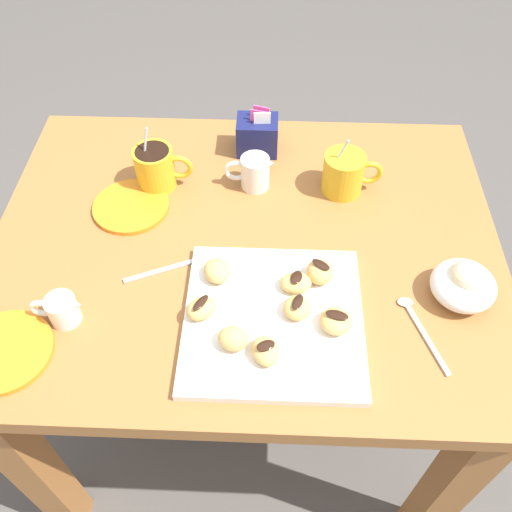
# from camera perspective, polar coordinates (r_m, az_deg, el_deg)

# --- Properties ---
(ground_plane) EXTENTS (8.00, 8.00, 0.00)m
(ground_plane) POSITION_cam_1_polar(r_m,az_deg,el_deg) (1.68, -0.74, -15.12)
(ground_plane) COLOR #514C47
(dining_table) EXTENTS (0.99, 0.77, 0.73)m
(dining_table) POSITION_cam_1_polar(r_m,az_deg,el_deg) (1.17, -1.03, -2.88)
(dining_table) COLOR #A36633
(dining_table) RESTS_ON ground_plane
(pastry_plate_square) EXTENTS (0.30, 0.30, 0.02)m
(pastry_plate_square) POSITION_cam_1_polar(r_m,az_deg,el_deg) (0.94, 1.83, -6.61)
(pastry_plate_square) COLOR white
(pastry_plate_square) RESTS_ON dining_table
(coffee_mug_mustard_left) EXTENTS (0.12, 0.08, 0.14)m
(coffee_mug_mustard_left) POSITION_cam_1_polar(r_m,az_deg,el_deg) (1.16, -10.39, 9.13)
(coffee_mug_mustard_left) COLOR gold
(coffee_mug_mustard_left) RESTS_ON dining_table
(coffee_mug_mustard_right) EXTENTS (0.12, 0.08, 0.13)m
(coffee_mug_mustard_right) POSITION_cam_1_polar(r_m,az_deg,el_deg) (1.15, 9.21, 8.61)
(coffee_mug_mustard_right) COLOR gold
(coffee_mug_mustard_right) RESTS_ON dining_table
(cream_pitcher_white) EXTENTS (0.10, 0.06, 0.07)m
(cream_pitcher_white) POSITION_cam_1_polar(r_m,az_deg,el_deg) (1.15, -0.19, 8.83)
(cream_pitcher_white) COLOR white
(cream_pitcher_white) RESTS_ON dining_table
(sugar_caddy) EXTENTS (0.09, 0.07, 0.11)m
(sugar_caddy) POSITION_cam_1_polar(r_m,az_deg,el_deg) (1.24, 0.14, 12.50)
(sugar_caddy) COLOR #191E51
(sugar_caddy) RESTS_ON dining_table
(ice_cream_bowl) EXTENTS (0.11, 0.11, 0.08)m
(ice_cream_bowl) POSITION_cam_1_polar(r_m,az_deg,el_deg) (1.02, 20.87, -2.72)
(ice_cream_bowl) COLOR white
(ice_cream_bowl) RESTS_ON dining_table
(chocolate_sauce_pitcher) EXTENTS (0.09, 0.05, 0.06)m
(chocolate_sauce_pitcher) POSITION_cam_1_polar(r_m,az_deg,el_deg) (0.98, -19.61, -5.21)
(chocolate_sauce_pitcher) COLOR white
(chocolate_sauce_pitcher) RESTS_ON dining_table
(saucer_orange_left) EXTENTS (0.16, 0.16, 0.01)m
(saucer_orange_left) POSITION_cam_1_polar(r_m,az_deg,el_deg) (1.15, -12.89, 5.07)
(saucer_orange_left) COLOR orange
(saucer_orange_left) RESTS_ON dining_table
(saucer_orange_right) EXTENTS (0.16, 0.16, 0.01)m
(saucer_orange_right) POSITION_cam_1_polar(r_m,az_deg,el_deg) (1.00, -24.74, -9.05)
(saucer_orange_right) COLOR orange
(saucer_orange_right) RESTS_ON dining_table
(loose_spoon_near_saucer) EXTENTS (0.07, 0.15, 0.01)m
(loose_spoon_near_saucer) POSITION_cam_1_polar(r_m,az_deg,el_deg) (0.98, 16.57, -6.84)
(loose_spoon_near_saucer) COLOR silver
(loose_spoon_near_saucer) RESTS_ON dining_table
(loose_spoon_by_plate) EXTENTS (0.15, 0.07, 0.01)m
(loose_spoon_by_plate) POSITION_cam_1_polar(r_m,az_deg,el_deg) (1.03, -8.19, -1.00)
(loose_spoon_by_plate) COLOR silver
(loose_spoon_by_plate) RESTS_ON dining_table
(beignet_0) EXTENTS (0.06, 0.06, 0.04)m
(beignet_0) POSITION_cam_1_polar(r_m,az_deg,el_deg) (0.89, -2.38, -8.60)
(beignet_0) COLOR #E5B260
(beignet_0) RESTS_ON pastry_plate_square
(beignet_1) EXTENTS (0.05, 0.06, 0.03)m
(beignet_1) POSITION_cam_1_polar(r_m,az_deg,el_deg) (0.93, 4.30, -5.41)
(beignet_1) COLOR #E5B260
(beignet_1) RESTS_ON pastry_plate_square
(chocolate_drizzle_1) EXTENTS (0.03, 0.04, 0.00)m
(chocolate_drizzle_1) POSITION_cam_1_polar(r_m,az_deg,el_deg) (0.92, 4.36, -4.80)
(chocolate_drizzle_1) COLOR black
(chocolate_drizzle_1) RESTS_ON beignet_1
(beignet_2) EXTENTS (0.06, 0.07, 0.03)m
(beignet_2) POSITION_cam_1_polar(r_m,az_deg,el_deg) (0.88, 1.01, -9.88)
(beignet_2) COLOR #E5B260
(beignet_2) RESTS_ON pastry_plate_square
(chocolate_drizzle_2) EXTENTS (0.04, 0.03, 0.00)m
(chocolate_drizzle_2) POSITION_cam_1_polar(r_m,az_deg,el_deg) (0.87, 1.03, -9.33)
(chocolate_drizzle_2) COLOR black
(chocolate_drizzle_2) RESTS_ON beignet_2
(beignet_3) EXTENTS (0.07, 0.07, 0.04)m
(beignet_3) POSITION_cam_1_polar(r_m,az_deg,el_deg) (0.97, 6.68, -1.67)
(beignet_3) COLOR #E5B260
(beignet_3) RESTS_ON pastry_plate_square
(chocolate_drizzle_3) EXTENTS (0.04, 0.03, 0.00)m
(chocolate_drizzle_3) POSITION_cam_1_polar(r_m,az_deg,el_deg) (0.96, 6.79, -0.89)
(chocolate_drizzle_3) COLOR black
(chocolate_drizzle_3) RESTS_ON beignet_3
(beignet_4) EXTENTS (0.06, 0.05, 0.03)m
(beignet_4) POSITION_cam_1_polar(r_m,az_deg,el_deg) (0.96, 4.18, -2.81)
(beignet_4) COLOR #E5B260
(beignet_4) RESTS_ON pastry_plate_square
(chocolate_drizzle_4) EXTENTS (0.03, 0.03, 0.00)m
(chocolate_drizzle_4) POSITION_cam_1_polar(r_m,az_deg,el_deg) (0.95, 4.23, -2.23)
(chocolate_drizzle_4) COLOR black
(chocolate_drizzle_4) RESTS_ON beignet_4
(beignet_5) EXTENTS (0.07, 0.07, 0.03)m
(beignet_5) POSITION_cam_1_polar(r_m,az_deg,el_deg) (0.93, -5.71, -5.46)
(beignet_5) COLOR #E5B260
(beignet_5) RESTS_ON pastry_plate_square
(chocolate_drizzle_5) EXTENTS (0.03, 0.04, 0.00)m
(chocolate_drizzle_5) POSITION_cam_1_polar(r_m,az_deg,el_deg) (0.92, -5.79, -4.86)
(chocolate_drizzle_5) COLOR black
(chocolate_drizzle_5) RESTS_ON beignet_5
(beignet_6) EXTENTS (0.06, 0.06, 0.03)m
(beignet_6) POSITION_cam_1_polar(r_m,az_deg,el_deg) (0.92, 8.34, -6.72)
(beignet_6) COLOR #E5B260
(beignet_6) RESTS_ON pastry_plate_square
(chocolate_drizzle_6) EXTENTS (0.04, 0.03, 0.00)m
(chocolate_drizzle_6) POSITION_cam_1_polar(r_m,az_deg,el_deg) (0.91, 8.46, -6.11)
(chocolate_drizzle_6) COLOR black
(chocolate_drizzle_6) RESTS_ON beignet_6
(beignet_7) EXTENTS (0.06, 0.07, 0.03)m
(beignet_7) POSITION_cam_1_polar(r_m,az_deg,el_deg) (0.98, -4.07, -1.55)
(beignet_7) COLOR #E5B260
(beignet_7) RESTS_ON pastry_plate_square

